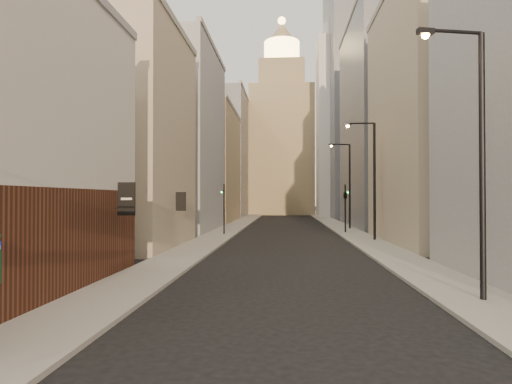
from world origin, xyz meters
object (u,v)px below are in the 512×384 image
at_px(white_tower, 338,120).
at_px(streetlamp_near, 476,147).
at_px(streetlamp_far, 348,181).
at_px(clock_tower, 282,136).
at_px(traffic_light_left, 224,199).
at_px(streetlamp_mid, 371,173).
at_px(traffic_light_right, 345,196).

bearing_deg(white_tower, streetlamp_near, -93.04).
bearing_deg(white_tower, streetlamp_far, -95.24).
height_order(white_tower, streetlamp_near, white_tower).
distance_m(streetlamp_near, streetlamp_far, 34.37).
relative_size(clock_tower, white_tower, 1.08).
xyz_separation_m(clock_tower, traffic_light_left, (-5.10, -55.67, -14.08)).
bearing_deg(streetlamp_near, traffic_light_left, 103.71).
bearing_deg(streetlamp_mid, traffic_light_right, 99.77).
height_order(traffic_light_left, traffic_light_right, same).
distance_m(clock_tower, traffic_light_left, 57.65).
distance_m(streetlamp_mid, traffic_light_left, 14.13).
bearing_deg(traffic_light_left, streetlamp_mid, 163.75).
bearing_deg(traffic_light_right, streetlamp_far, -103.19).
distance_m(traffic_light_left, traffic_light_right, 12.37).
bearing_deg(streetlamp_far, traffic_light_left, -160.16).
height_order(streetlamp_mid, streetlamp_far, streetlamp_mid).
distance_m(white_tower, streetlamp_far, 35.83).
relative_size(white_tower, traffic_light_left, 8.30).
xyz_separation_m(streetlamp_near, traffic_light_left, (-12.51, 25.95, -1.83)).
bearing_deg(streetlamp_near, traffic_light_right, 78.93).
bearing_deg(streetlamp_near, streetlamp_mid, 76.23).
bearing_deg(clock_tower, traffic_light_right, -82.53).
xyz_separation_m(clock_tower, streetlamp_near, (7.41, -81.62, -12.25)).
xyz_separation_m(streetlamp_near, streetlamp_far, (0.54, 34.37, 0.24)).
bearing_deg(traffic_light_right, streetlamp_near, 88.25).
bearing_deg(streetlamp_far, streetlamp_mid, -102.53).
xyz_separation_m(streetlamp_mid, traffic_light_right, (-1.13, 7.56, -1.90)).
bearing_deg(traffic_light_left, white_tower, -107.77).
bearing_deg(white_tower, traffic_light_right, -95.99).
height_order(streetlamp_near, traffic_light_right, streetlamp_near).
xyz_separation_m(streetlamp_near, streetlamp_mid, (0.64, 21.26, 0.33)).
xyz_separation_m(clock_tower, streetlamp_mid, (8.05, -60.36, -11.92)).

